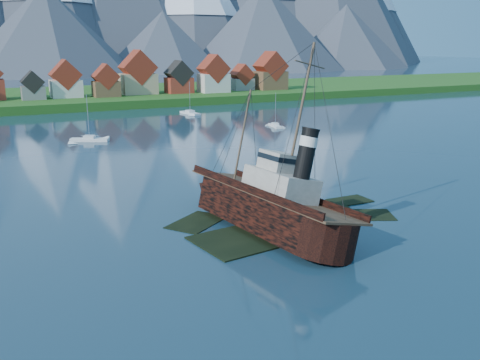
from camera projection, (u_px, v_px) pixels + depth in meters
name	position (u px, v px, depth m)	size (l,w,h in m)	color
ground	(280.00, 226.00, 68.42)	(1400.00, 1400.00, 0.00)	#173243
shoal	(283.00, 222.00, 71.14)	(31.71, 21.24, 1.14)	black
shore_bank	(66.00, 101.00, 215.96)	(600.00, 80.00, 3.20)	#1D4614
seawall	(84.00, 111.00, 182.98)	(600.00, 2.50, 2.00)	#3F3D38
tugboat_wreck	(258.00, 203.00, 67.54)	(7.22, 31.13, 24.67)	black
sailboat_c	(90.00, 140.00, 127.38)	(9.02, 6.02, 11.55)	silver
sailboat_d	(275.00, 126.00, 148.94)	(3.13, 7.45, 9.88)	silver
sailboat_e	(190.00, 113.00, 175.84)	(4.01, 9.80, 11.06)	silver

